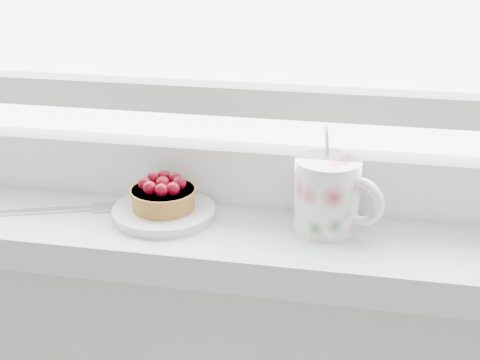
% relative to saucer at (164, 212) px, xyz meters
% --- Properties ---
extents(saucer, '(0.12, 0.12, 0.01)m').
position_rel_saucer_xyz_m(saucer, '(0.00, 0.00, 0.00)').
color(saucer, silver).
rests_on(saucer, windowsill).
extents(raspberry_tart, '(0.08, 0.08, 0.04)m').
position_rel_saucer_xyz_m(raspberry_tart, '(-0.00, 0.00, 0.02)').
color(raspberry_tart, brown).
rests_on(raspberry_tart, saucer).
extents(floral_mug, '(0.12, 0.10, 0.12)m').
position_rel_saucer_xyz_m(floral_mug, '(0.20, 0.01, 0.04)').
color(floral_mug, silver).
rests_on(floral_mug, windowsill).
extents(fork, '(0.19, 0.08, 0.00)m').
position_rel_saucer_xyz_m(fork, '(-0.13, -0.01, -0.00)').
color(fork, silver).
rests_on(fork, windowsill).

